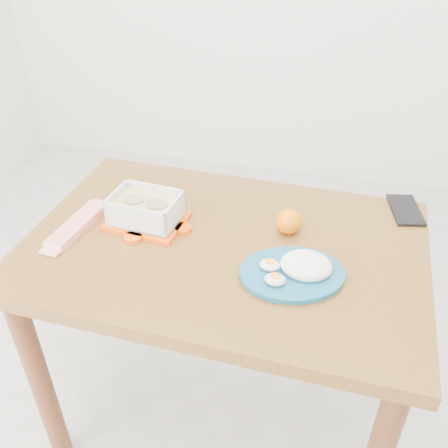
% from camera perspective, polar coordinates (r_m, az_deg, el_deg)
% --- Properties ---
extents(ground, '(3.50, 3.50, 0.00)m').
position_cam_1_polar(ground, '(1.86, 1.51, -20.71)').
color(ground, '#B7B7B2').
rests_on(ground, ground).
extents(dining_table, '(1.07, 0.74, 0.75)m').
position_cam_1_polar(dining_table, '(1.38, 0.00, -6.04)').
color(dining_table, brown).
rests_on(dining_table, ground).
extents(food_container, '(0.22, 0.18, 0.09)m').
position_cam_1_polar(food_container, '(1.37, -8.92, 1.61)').
color(food_container, '#FF5107').
rests_on(food_container, dining_table).
extents(orange_fruit, '(0.07, 0.07, 0.07)m').
position_cam_1_polar(orange_fruit, '(1.34, 7.44, 0.28)').
color(orange_fruit, orange).
rests_on(orange_fruit, dining_table).
extents(rice_plate, '(0.31, 0.31, 0.07)m').
position_cam_1_polar(rice_plate, '(1.20, 8.31, -5.13)').
color(rice_plate, '#165A7B').
rests_on(rice_plate, dining_table).
extents(candy_bar, '(0.09, 0.23, 0.02)m').
position_cam_1_polar(candy_bar, '(1.41, -16.39, -0.04)').
color(candy_bar, red).
rests_on(candy_bar, dining_table).
extents(smartphone, '(0.10, 0.17, 0.01)m').
position_cam_1_polar(smartphone, '(1.52, 20.03, 1.52)').
color(smartphone, black).
rests_on(smartphone, dining_table).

